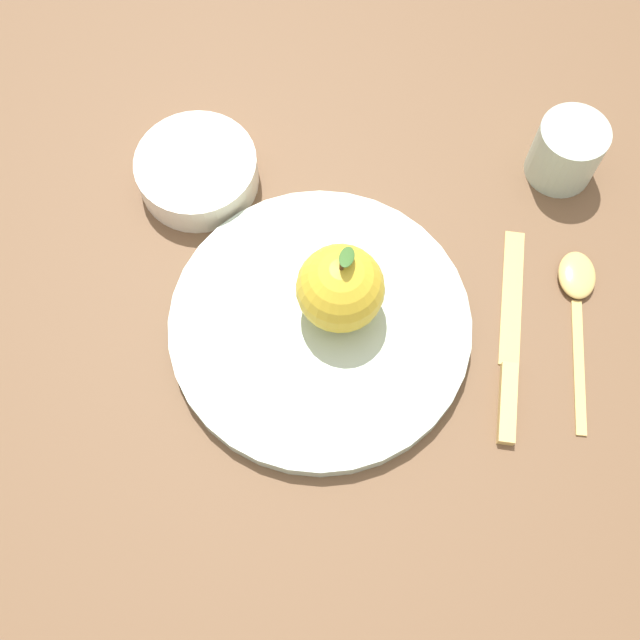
# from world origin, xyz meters

# --- Properties ---
(ground_plane) EXTENTS (2.40, 2.40, 0.00)m
(ground_plane) POSITION_xyz_m (0.00, 0.00, 0.00)
(ground_plane) COLOR brown
(dinner_plate) EXTENTS (0.27, 0.27, 0.02)m
(dinner_plate) POSITION_xyz_m (-0.02, 0.02, 0.01)
(dinner_plate) COLOR #B2C6B2
(dinner_plate) RESTS_ON ground_plane
(apple) EXTENTS (0.08, 0.08, 0.09)m
(apple) POSITION_xyz_m (-0.00, 0.01, 0.06)
(apple) COLOR gold
(apple) RESTS_ON dinner_plate
(side_bowl) EXTENTS (0.11, 0.11, 0.03)m
(side_bowl) POSITION_xyz_m (0.04, 0.20, 0.02)
(side_bowl) COLOR silver
(side_bowl) RESTS_ON ground_plane
(cup) EXTENTS (0.06, 0.06, 0.06)m
(cup) POSITION_xyz_m (0.25, -0.08, 0.03)
(cup) COLOR #B2C6B2
(cup) RESTS_ON ground_plane
(knife) EXTENTS (0.19, 0.10, 0.01)m
(knife) POSITION_xyz_m (0.05, -0.13, 0.00)
(knife) COLOR #D8B766
(knife) RESTS_ON ground_plane
(spoon) EXTENTS (0.16, 0.10, 0.01)m
(spoon) POSITION_xyz_m (0.13, -0.16, 0.01)
(spoon) COLOR #D8B766
(spoon) RESTS_ON ground_plane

